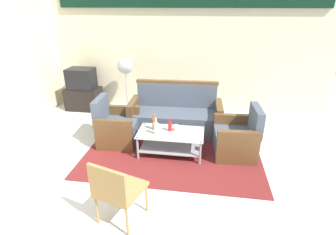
% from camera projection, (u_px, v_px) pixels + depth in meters
% --- Properties ---
extents(ground_plane, '(14.00, 14.00, 0.00)m').
position_uv_depth(ground_plane, '(167.00, 183.00, 3.75)').
color(ground_plane, white).
extents(wall_back, '(6.52, 0.19, 2.80)m').
position_uv_depth(wall_back, '(187.00, 46.00, 5.90)').
color(wall_back, beige).
rests_on(wall_back, ground).
extents(rug, '(2.97, 2.26, 0.01)m').
position_uv_depth(rug, '(174.00, 148.00, 4.62)').
color(rug, maroon).
rests_on(rug, ground).
extents(couch, '(1.82, 0.80, 0.96)m').
position_uv_depth(couch, '(175.00, 116.00, 5.17)').
color(couch, '#4C5666').
rests_on(couch, rug).
extents(armchair_left, '(0.74, 0.80, 0.85)m').
position_uv_depth(armchair_left, '(117.00, 127.00, 4.76)').
color(armchair_left, '#4C5666').
rests_on(armchair_left, rug).
extents(armchair_right, '(0.74, 0.80, 0.85)m').
position_uv_depth(armchair_right, '(237.00, 139.00, 4.36)').
color(armchair_right, '#4C5666').
rests_on(armchair_right, rug).
extents(coffee_table, '(1.10, 0.60, 0.40)m').
position_uv_depth(coffee_table, '(171.00, 140.00, 4.37)').
color(coffee_table, silver).
rests_on(coffee_table, rug).
extents(bottle_clear, '(0.08, 0.08, 0.29)m').
position_uv_depth(bottle_clear, '(156.00, 128.00, 4.21)').
color(bottle_clear, silver).
rests_on(bottle_clear, coffee_table).
extents(bottle_red, '(0.06, 0.06, 0.22)m').
position_uv_depth(bottle_red, '(170.00, 126.00, 4.33)').
color(bottle_red, red).
rests_on(bottle_red, coffee_table).
extents(bottle_orange, '(0.08, 0.08, 0.29)m').
position_uv_depth(bottle_orange, '(154.00, 124.00, 4.37)').
color(bottle_orange, '#D85919').
rests_on(bottle_orange, coffee_table).
extents(cup, '(0.08, 0.08, 0.10)m').
position_uv_depth(cup, '(176.00, 128.00, 4.36)').
color(cup, silver).
rests_on(cup, coffee_table).
extents(tv_stand, '(0.80, 0.50, 0.52)m').
position_uv_depth(tv_stand, '(84.00, 99.00, 6.27)').
color(tv_stand, black).
rests_on(tv_stand, ground).
extents(television, '(0.61, 0.46, 0.48)m').
position_uv_depth(television, '(81.00, 78.00, 6.07)').
color(television, black).
rests_on(television, tv_stand).
extents(pedestal_fan, '(0.36, 0.36, 1.27)m').
position_uv_depth(pedestal_fan, '(125.00, 69.00, 5.86)').
color(pedestal_fan, '#2D2D33').
rests_on(pedestal_fan, ground).
extents(wicker_chair, '(0.60, 0.60, 0.84)m').
position_uv_depth(wicker_chair, '(116.00, 189.00, 2.88)').
color(wicker_chair, '#AD844C').
rests_on(wicker_chair, ground).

